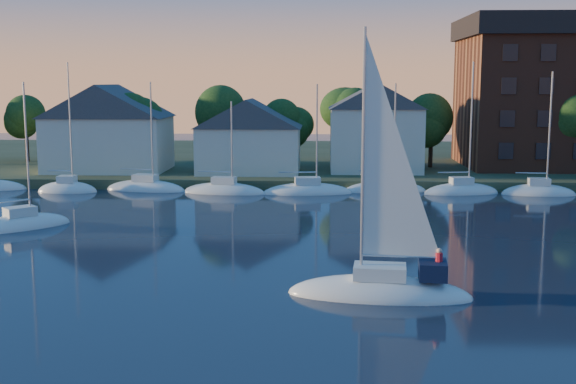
# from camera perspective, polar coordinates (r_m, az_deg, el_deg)

# --- Properties ---
(shoreline_land) EXTENTS (160.00, 50.00, 2.00)m
(shoreline_land) POSITION_cam_1_polar(r_m,az_deg,el_deg) (97.79, 1.50, 2.28)
(shoreline_land) COLOR #2F3B22
(shoreline_land) RESTS_ON ground
(wooden_dock) EXTENTS (120.00, 3.00, 1.00)m
(wooden_dock) POSITION_cam_1_polar(r_m,az_deg,el_deg) (74.99, 1.14, 0.32)
(wooden_dock) COLOR brown
(wooden_dock) RESTS_ON ground
(clubhouse_west) EXTENTS (13.65, 9.45, 9.64)m
(clubhouse_west) POSITION_cam_1_polar(r_m,az_deg,el_deg) (83.81, -14.01, 5.02)
(clubhouse_west) COLOR beige
(clubhouse_west) RESTS_ON shoreline_land
(clubhouse_centre) EXTENTS (11.55, 8.40, 8.08)m
(clubhouse_centre) POSITION_cam_1_polar(r_m,az_deg,el_deg) (79.77, -3.08, 4.52)
(clubhouse_centre) COLOR beige
(clubhouse_centre) RESTS_ON shoreline_land
(clubhouse_east) EXTENTS (10.50, 8.40, 9.80)m
(clubhouse_east) POSITION_cam_1_polar(r_m,az_deg,el_deg) (81.54, 6.93, 5.17)
(clubhouse_east) COLOR beige
(clubhouse_east) RESTS_ON shoreline_land
(tree_line) EXTENTS (93.40, 5.40, 8.90)m
(tree_line) POSITION_cam_1_polar(r_m,az_deg,el_deg) (85.24, 2.70, 6.17)
(tree_line) COLOR #382819
(tree_line) RESTS_ON shoreline_land
(moored_fleet) EXTENTS (79.50, 2.40, 12.05)m
(moored_fleet) POSITION_cam_1_polar(r_m,az_deg,el_deg) (72.23, -2.10, 0.07)
(moored_fleet) COLOR silver
(moored_fleet) RESTS_ON ground
(hero_sailboat) EXTENTS (9.77, 3.99, 14.73)m
(hero_sailboat) POSITION_cam_1_polar(r_m,az_deg,el_deg) (37.71, 7.47, -7.29)
(hero_sailboat) COLOR silver
(hero_sailboat) RESTS_ON ground
(drifting_sailboat_left) EXTENTS (7.32, 7.28, 12.04)m
(drifting_sailboat_left) POSITION_cam_1_polar(r_m,az_deg,el_deg) (58.07, -20.34, -2.61)
(drifting_sailboat_left) COLOR silver
(drifting_sailboat_left) RESTS_ON ground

